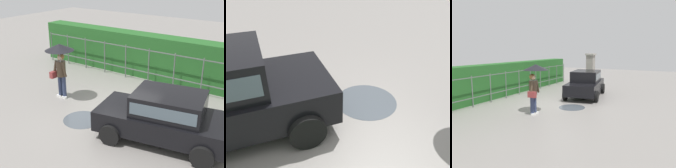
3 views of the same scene
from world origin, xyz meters
TOP-DOWN VIEW (x-y plane):
  - ground_plane at (0.00, 0.00)m, footprint 40.00×40.00m
  - car at (2.11, -0.56)m, footprint 3.95×2.40m
  - pedestrian at (-2.32, -0.10)m, footprint 1.04×1.04m
  - fence_section at (0.15, 3.18)m, footprint 12.71×0.05m
  - hedge_row at (0.15, 3.94)m, footprint 13.66×0.90m
  - puddle_near at (-0.59, -0.98)m, footprint 1.24×1.24m

SIDE VIEW (x-z plane):
  - ground_plane at x=0.00m, z-range 0.00..0.00m
  - puddle_near at x=-0.59m, z-range 0.00..0.00m
  - car at x=2.11m, z-range 0.06..1.54m
  - fence_section at x=0.15m, z-range 0.07..1.57m
  - hedge_row at x=0.15m, z-range 0.00..1.90m
  - pedestrian at x=-2.32m, z-range 0.56..2.68m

